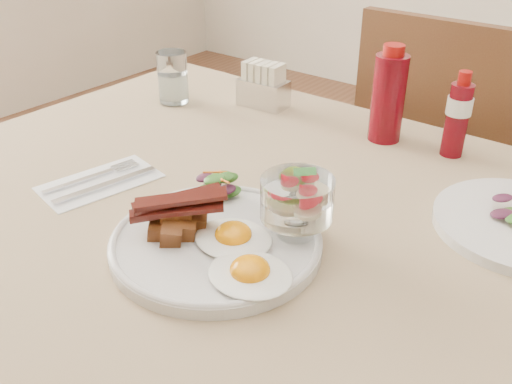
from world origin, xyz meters
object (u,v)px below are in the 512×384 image
object	(u,v)px
table	(298,268)
water_glass	(173,81)
main_plate	(216,243)
sugar_caddy	(263,87)
hot_sauce_bottle	(458,116)
ketchup_bottle	(388,97)
fruit_cup	(297,199)
chair_far	(450,182)

from	to	relation	value
table	water_glass	size ratio (longest dim) A/B	12.32
main_plate	sugar_caddy	world-z (taller)	sugar_caddy
main_plate	hot_sauce_bottle	size ratio (longest dim) A/B	1.86
hot_sauce_bottle	water_glass	xyz separation A→B (m)	(-0.57, -0.12, -0.03)
ketchup_bottle	sugar_caddy	world-z (taller)	ketchup_bottle
main_plate	fruit_cup	size ratio (longest dim) A/B	2.89
table	fruit_cup	size ratio (longest dim) A/B	13.74
hot_sauce_bottle	sugar_caddy	bearing A→B (deg)	-177.49
fruit_cup	hot_sauce_bottle	size ratio (longest dim) A/B	0.64
main_plate	water_glass	xyz separation A→B (m)	(-0.43, 0.35, 0.04)
chair_far	water_glass	xyz separation A→B (m)	(-0.48, -0.44, 0.27)
table	hot_sauce_bottle	distance (m)	0.39
chair_far	fruit_cup	distance (m)	0.78
fruit_cup	main_plate	bearing A→B (deg)	-135.74
table	main_plate	size ratio (longest dim) A/B	4.75
main_plate	water_glass	world-z (taller)	water_glass
main_plate	sugar_caddy	size ratio (longest dim) A/B	2.66
table	sugar_caddy	distance (m)	0.47
main_plate	fruit_cup	distance (m)	0.12
fruit_cup	ketchup_bottle	bearing A→B (deg)	99.41
table	sugar_caddy	world-z (taller)	sugar_caddy
ketchup_bottle	fruit_cup	bearing A→B (deg)	-80.59
chair_far	water_glass	world-z (taller)	chair_far
water_glass	ketchup_bottle	bearing A→B (deg)	13.07
main_plate	sugar_caddy	distance (m)	0.52
main_plate	ketchup_bottle	xyz separation A→B (m)	(0.01, 0.45, 0.07)
table	hot_sauce_bottle	world-z (taller)	hot_sauce_bottle
main_plate	water_glass	distance (m)	0.56
chair_far	main_plate	world-z (taller)	chair_far
chair_far	water_glass	bearing A→B (deg)	-137.15
ketchup_bottle	table	bearing A→B (deg)	-84.04
fruit_cup	chair_far	bearing A→B (deg)	92.31
hot_sauce_bottle	sugar_caddy	world-z (taller)	hot_sauce_bottle
chair_far	hot_sauce_bottle	distance (m)	0.45
fruit_cup	water_glass	world-z (taller)	fruit_cup
hot_sauce_bottle	ketchup_bottle	bearing A→B (deg)	-173.78
ketchup_bottle	sugar_caddy	xyz separation A→B (m)	(-0.28, -0.00, -0.04)
table	ketchup_bottle	distance (m)	0.37
table	ketchup_bottle	size ratio (longest dim) A/B	7.56
main_plate	hot_sauce_bottle	world-z (taller)	hot_sauce_bottle
sugar_caddy	hot_sauce_bottle	bearing A→B (deg)	-1.23
water_glass	fruit_cup	bearing A→B (deg)	-28.68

